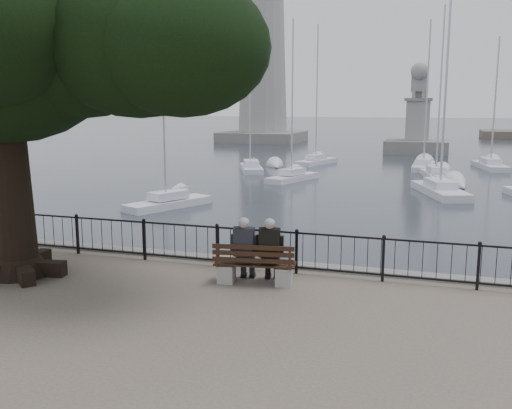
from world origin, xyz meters
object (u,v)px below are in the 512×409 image
at_px(bench, 255,269).
at_px(person_left, 245,252).
at_px(tree, 35,35).
at_px(lighthouse, 263,41).
at_px(lion_monument, 417,131).
at_px(person_right, 270,253).

bearing_deg(bench, person_left, 164.32).
xyz_separation_m(bench, person_left, (-0.24, 0.07, 0.36)).
xyz_separation_m(tree, lighthouse, (-13.59, 61.45, 6.45)).
relative_size(bench, tree, 0.18).
height_order(tree, lighthouse, lighthouse).
bearing_deg(tree, lion_monument, 82.61).
height_order(person_left, lighthouse, lighthouse).
xyz_separation_m(tree, lion_monument, (6.41, 49.38, -4.14)).
bearing_deg(tree, bench, 10.72).
xyz_separation_m(person_left, lighthouse, (-18.06, 60.49, 11.16)).
relative_size(person_right, lion_monument, 0.17).
relative_size(bench, lighthouse, 0.06).
bearing_deg(lighthouse, bench, -73.18).
xyz_separation_m(person_left, tree, (-4.47, -0.96, 4.72)).
relative_size(person_left, person_right, 1.00).
height_order(bench, tree, tree).
distance_m(person_left, lighthouse, 64.11).
bearing_deg(lion_monument, person_left, -92.29).
relative_size(bench, person_right, 1.23).
bearing_deg(person_left, lighthouse, 106.63).
bearing_deg(person_right, person_left, -171.52).
relative_size(person_left, lighthouse, 0.05).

